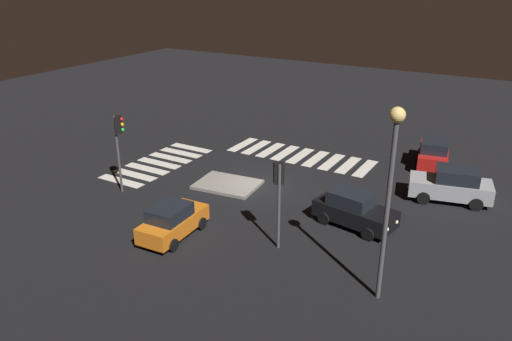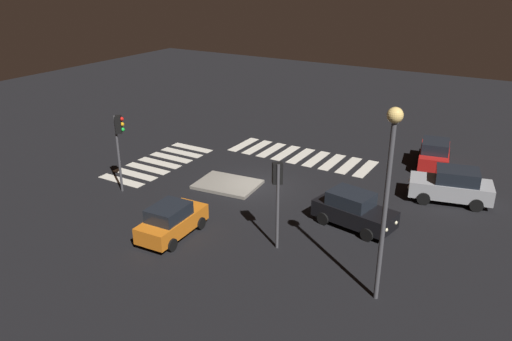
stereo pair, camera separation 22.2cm
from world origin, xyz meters
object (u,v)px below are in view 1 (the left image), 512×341
car_silver (452,185)px  traffic_light_west (279,184)px  car_red (434,153)px  car_black (354,210)px  traffic_light_north (119,135)px  traffic_island (228,184)px  car_orange (173,221)px  street_lamp (391,174)px

car_silver → traffic_light_west: 11.03m
car_red → car_black: bearing=160.9°
traffic_light_north → traffic_light_west: size_ratio=1.09×
car_silver → traffic_light_north: bearing=13.8°
traffic_island → car_black: bearing=173.7°
car_black → traffic_light_west: (2.30, 3.65, 2.23)m
traffic_island → traffic_light_north: (4.67, 3.61, 3.28)m
car_black → car_silver: size_ratio=0.92×
traffic_island → traffic_light_west: 7.93m
car_black → traffic_light_north: size_ratio=0.95×
car_black → traffic_light_north: traffic_light_north is taller
car_silver → traffic_light_west: bearing=44.4°
traffic_light_north → traffic_light_west: (-10.43, 0.93, -0.27)m
car_black → car_orange: size_ratio=1.09×
car_orange → traffic_island: bearing=6.7°
traffic_light_west → street_lamp: 5.78m
car_silver → traffic_island: bearing=8.6°
car_black → car_red: car_red is taller
traffic_island → car_red: 13.44m
car_black → street_lamp: (-2.89, 5.11, 4.32)m
traffic_island → car_silver: size_ratio=0.83×
traffic_light_north → street_lamp: street_lamp is taller
car_black → car_red: (-1.58, -10.23, 0.02)m
car_black → traffic_light_north: bearing=-157.5°
traffic_island → street_lamp: 13.48m
traffic_light_north → car_silver: bearing=-9.0°
traffic_light_west → street_lamp: (-5.19, 1.46, 2.09)m
traffic_light_west → traffic_light_north: bearing=46.1°
car_orange → traffic_light_north: size_ratio=0.87×
car_black → traffic_island: bearing=-175.8°
car_silver → car_red: (1.99, -4.79, -0.04)m
traffic_island → car_red: (-9.63, -9.34, 0.79)m
car_orange → car_red: (-8.57, -15.61, 0.07)m
traffic_island → car_orange: (-1.06, 6.27, 0.72)m
traffic_light_west → car_black: bearing=-71.0°
street_lamp → car_black: bearing=-60.5°
car_black → car_orange: 8.82m
car_red → street_lamp: bearing=174.5°
traffic_island → car_silver: bearing=-158.6°
traffic_island → car_silver: (-11.62, -4.55, 0.84)m
street_lamp → car_orange: bearing=1.6°
car_silver → traffic_light_north: 18.38m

